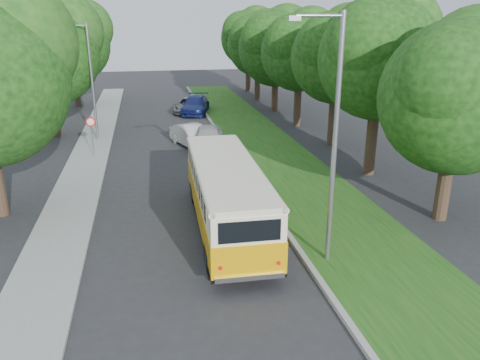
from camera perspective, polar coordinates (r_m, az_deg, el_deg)
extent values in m
plane|color=#29292B|center=(17.49, -5.91, -7.39)|extent=(120.00, 120.00, 0.00)
cube|color=gray|center=(22.55, 1.90, -0.85)|extent=(0.20, 70.00, 0.15)
cube|color=#184D14|center=(23.18, 7.56, -0.48)|extent=(4.50, 70.00, 0.13)
cube|color=gray|center=(22.28, -19.65, -2.31)|extent=(2.20, 70.00, 0.12)
cylinder|color=#332319|center=(20.32, 23.68, -0.02)|extent=(0.56, 0.56, 3.35)
sphere|color=black|center=(19.59, 24.96, 9.08)|extent=(5.85, 5.85, 5.85)
sphere|color=black|center=(20.53, 26.84, 12.52)|extent=(4.38, 4.38, 4.38)
sphere|color=black|center=(18.40, 24.35, 10.93)|extent=(4.09, 4.09, 4.09)
cylinder|color=#332319|center=(25.03, 15.79, 5.37)|extent=(0.56, 0.56, 4.26)
sphere|color=black|center=(24.46, 16.60, 13.98)|extent=(5.98, 5.98, 5.98)
sphere|color=black|center=(25.42, 18.41, 16.69)|extent=(4.49, 4.49, 4.49)
sphere|color=black|center=(23.34, 15.62, 15.70)|extent=(4.19, 4.19, 4.19)
cylinder|color=#332319|center=(30.51, 11.26, 7.81)|extent=(0.56, 0.56, 3.95)
sphere|color=black|center=(30.04, 11.71, 14.40)|extent=(5.61, 5.61, 5.61)
sphere|color=black|center=(30.88, 13.19, 16.51)|extent=(4.21, 4.21, 4.21)
sphere|color=black|center=(29.03, 10.77, 15.69)|extent=(3.92, 3.92, 3.92)
cylinder|color=#332319|center=(35.92, 7.03, 9.63)|extent=(0.56, 0.56, 3.86)
sphere|color=black|center=(35.52, 7.27, 15.18)|extent=(5.64, 5.64, 5.64)
sphere|color=black|center=(36.31, 8.60, 16.99)|extent=(4.23, 4.23, 4.23)
sphere|color=black|center=(34.54, 6.32, 16.28)|extent=(3.95, 3.95, 3.95)
cylinder|color=#332319|center=(41.58, 4.27, 10.81)|extent=(0.56, 0.56, 3.58)
sphere|color=black|center=(41.22, 4.40, 15.68)|extent=(6.36, 6.36, 6.36)
sphere|color=black|center=(42.08, 5.73, 17.45)|extent=(4.77, 4.77, 4.77)
sphere|color=black|center=(40.16, 3.38, 16.75)|extent=(4.45, 4.45, 4.45)
cylinder|color=#332319|center=(47.29, 2.13, 11.92)|extent=(0.56, 0.56, 3.68)
sphere|color=black|center=(46.98, 2.19, 16.12)|extent=(5.91, 5.91, 5.91)
sphere|color=black|center=(47.76, 3.30, 17.57)|extent=(4.43, 4.43, 4.43)
sphere|color=black|center=(46.03, 1.30, 16.99)|extent=(4.14, 4.14, 4.14)
cylinder|color=#332319|center=(53.16, 1.00, 12.93)|extent=(0.56, 0.56, 4.05)
sphere|color=black|center=(52.89, 1.02, 16.88)|extent=(5.97, 5.97, 5.97)
sphere|color=black|center=(53.67, 2.03, 18.18)|extent=(4.48, 4.48, 4.48)
sphere|color=black|center=(51.95, 0.20, 17.66)|extent=(4.18, 4.18, 4.18)
sphere|color=black|center=(20.90, -26.14, 14.89)|extent=(5.10, 5.10, 5.10)
cylinder|color=#332319|center=(34.68, -21.73, 7.94)|extent=(0.56, 0.56, 3.68)
sphere|color=black|center=(34.24, -22.51, 14.02)|extent=(6.80, 6.80, 6.80)
sphere|color=black|center=(34.65, -20.60, 16.55)|extent=(5.10, 5.10, 5.10)
sphere|color=black|center=(33.56, -24.72, 15.12)|extent=(4.76, 4.76, 4.76)
cylinder|color=#332319|center=(46.40, -19.35, 10.74)|extent=(0.56, 0.56, 3.68)
sphere|color=black|center=(46.07, -19.87, 15.29)|extent=(6.80, 6.80, 6.80)
sphere|color=black|center=(46.56, -18.44, 17.15)|extent=(5.10, 5.10, 5.10)
sphere|color=black|center=(45.35, -21.46, 16.15)|extent=(4.76, 4.76, 4.76)
cylinder|color=gray|center=(14.76, 11.45, 3.90)|extent=(0.16, 0.16, 8.00)
cylinder|color=gray|center=(14.01, 9.74, 19.15)|extent=(1.40, 0.10, 0.10)
cube|color=gray|center=(13.76, 6.64, 19.00)|extent=(0.35, 0.16, 0.14)
cylinder|color=gray|center=(32.03, -17.55, 11.05)|extent=(0.16, 0.16, 7.50)
cylinder|color=gray|center=(31.86, -19.52, 17.34)|extent=(1.40, 0.10, 0.10)
cube|color=gray|center=(31.96, -20.90, 17.06)|extent=(0.35, 0.16, 0.14)
cylinder|color=gray|center=(28.54, -17.57, 5.02)|extent=(0.06, 0.06, 2.50)
cone|color=red|center=(28.31, -17.76, 6.76)|extent=(0.56, 0.02, 0.56)
cone|color=white|center=(28.29, -17.76, 6.75)|extent=(0.40, 0.02, 0.40)
imported|color=#AFB0B4|center=(29.07, -3.84, 5.12)|extent=(2.52, 4.70, 1.52)
imported|color=silver|center=(30.05, -5.83, 5.37)|extent=(2.79, 4.35, 1.35)
imported|color=navy|center=(40.82, -5.44, 9.12)|extent=(3.16, 5.36, 1.46)
imported|color=slate|center=(41.29, -6.31, 9.04)|extent=(3.25, 4.86, 1.24)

